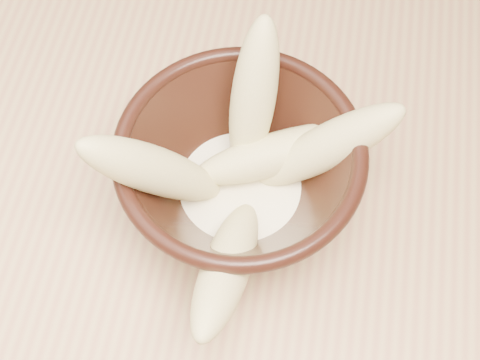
{
  "coord_description": "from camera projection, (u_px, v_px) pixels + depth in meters",
  "views": [
    {
      "loc": [
        -0.1,
        -0.26,
        1.3
      ],
      "look_at": [
        -0.15,
        -0.01,
        0.8
      ],
      "focal_mm": 50.0,
      "sensor_mm": 36.0,
      "label": 1
    }
  ],
  "objects": [
    {
      "name": "banana_left",
      "position": [
        155.0,
        170.0,
        0.51
      ],
      "size": [
        0.13,
        0.09,
        0.14
      ],
      "primitive_type": "ellipsoid",
      "rotation": [
        0.67,
        0.0,
        -1.15
      ],
      "color": "#CDC279",
      "rests_on": "bowl"
    },
    {
      "name": "bowl",
      "position": [
        240.0,
        175.0,
        0.56
      ],
      "size": [
        0.2,
        0.2,
        0.11
      ],
      "rotation": [
        0.0,
        0.0,
        -0.22
      ],
      "color": "black",
      "rests_on": "table"
    },
    {
      "name": "banana_across",
      "position": [
        279.0,
        153.0,
        0.56
      ],
      "size": [
        0.15,
        0.1,
        0.05
      ],
      "primitive_type": "ellipsoid",
      "rotation": [
        1.5,
        0.0,
        2.01
      ],
      "color": "#CDC279",
      "rests_on": "bowl"
    },
    {
      "name": "banana_right",
      "position": [
        328.0,
        146.0,
        0.54
      ],
      "size": [
        0.14,
        0.08,
        0.12
      ],
      "primitive_type": "ellipsoid",
      "rotation": [
        0.89,
        0.0,
        1.89
      ],
      "color": "#CDC279",
      "rests_on": "bowl"
    },
    {
      "name": "table",
      "position": [
        386.0,
        256.0,
        0.67
      ],
      "size": [
        1.2,
        0.8,
        0.75
      ],
      "color": "tan",
      "rests_on": "ground"
    },
    {
      "name": "milk_puddle",
      "position": [
        240.0,
        189.0,
        0.58
      ],
      "size": [
        0.11,
        0.11,
        0.02
      ],
      "primitive_type": "cylinder",
      "color": "#F5EDC5",
      "rests_on": "bowl"
    },
    {
      "name": "banana_upright",
      "position": [
        254.0,
        97.0,
        0.54
      ],
      "size": [
        0.05,
        0.1,
        0.14
      ],
      "primitive_type": "ellipsoid",
      "rotation": [
        0.49,
        0.0,
        3.05
      ],
      "color": "#CDC279",
      "rests_on": "bowl"
    },
    {
      "name": "banana_front",
      "position": [
        227.0,
        266.0,
        0.5
      ],
      "size": [
        0.05,
        0.16,
        0.1
      ],
      "primitive_type": "ellipsoid",
      "rotation": [
        1.09,
        0.0,
        -0.08
      ],
      "color": "#CDC279",
      "rests_on": "bowl"
    }
  ]
}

